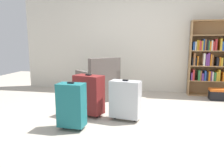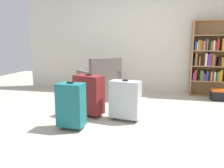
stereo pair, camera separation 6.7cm
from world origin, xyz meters
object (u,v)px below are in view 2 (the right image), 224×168
armchair (100,85)px  suitcase_dark_red (89,94)px  suitcase_teal (71,105)px  mug (120,97)px  storage_box (221,94)px  bookshelf (218,60)px  suitcase_silver (125,99)px

armchair → suitcase_dark_red: armchair is taller
suitcase_teal → suitcase_dark_red: bearing=84.6°
mug → suitcase_teal: suitcase_teal is taller
suitcase_dark_red → armchair: bearing=96.5°
mug → storage_box: (2.09, 0.36, 0.08)m
armchair → storage_box: size_ratio=2.44×
mug → storage_box: size_ratio=0.30×
suitcase_teal → bookshelf: bearing=46.8°
bookshelf → armchair: 2.69m
storage_box → armchair: bearing=-169.6°
armchair → mug: 0.51m
armchair → suitcase_teal: 1.72m
armchair → suitcase_dark_red: 1.11m
armchair → bookshelf: bearing=19.0°
bookshelf → armchair: size_ratio=1.70×
suitcase_silver → suitcase_dark_red: size_ratio=0.93×
mug → suitcase_silver: suitcase_silver is taller
armchair → mug: (0.43, 0.10, -0.27)m
suitcase_dark_red → storage_box: bearing=33.1°
bookshelf → suitcase_dark_red: 3.11m
armchair → suitcase_teal: size_ratio=1.46×
suitcase_silver → suitcase_dark_red: 0.63m
suitcase_teal → suitcase_silver: bearing=37.6°
storage_box → suitcase_silver: 2.44m
armchair → suitcase_teal: bearing=-87.8°
mug → suitcase_dark_red: suitcase_dark_red is taller
storage_box → suitcase_dark_red: 2.87m
bookshelf → storage_box: size_ratio=4.15×
mug → suitcase_dark_red: bearing=-104.0°
armchair → suitcase_teal: (0.07, -1.72, 0.04)m
storage_box → suitcase_teal: suitcase_teal is taller
storage_box → suitcase_dark_red: bearing=-146.9°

